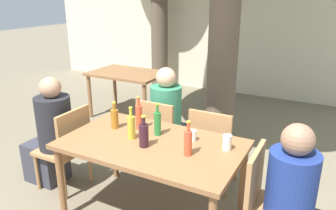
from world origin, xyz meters
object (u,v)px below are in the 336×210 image
at_px(dining_table_back, 128,78).
at_px(patio_chair_3, 213,145).
at_px(person_seated_2, 169,122).
at_px(amber_bottle_4, 115,118).
at_px(patio_chair_1, 268,200).
at_px(green_bottle_2, 157,123).
at_px(person_seated_1, 301,208).
at_px(patio_chair_2, 160,133).
at_px(soda_bottle_0, 188,142).
at_px(drinking_glass_1, 227,142).
at_px(wine_bottle_1, 144,135).
at_px(dining_table_front, 152,150).
at_px(drinking_glass_0, 192,135).
at_px(soda_bottle_5, 139,116).
at_px(patio_chair_0, 67,145).
at_px(oil_cruet_3, 131,127).

xyz_separation_m(dining_table_back, patio_chair_3, (1.98, -1.37, -0.15)).
relative_size(person_seated_2, amber_bottle_4, 4.65).
bearing_deg(patio_chair_1, green_bottle_2, 81.12).
distance_m(person_seated_1, person_seated_2, 1.81).
xyz_separation_m(green_bottle_2, amber_bottle_4, (-0.44, -0.05, -0.02)).
distance_m(patio_chair_2, soda_bottle_0, 1.08).
height_order(person_seated_2, green_bottle_2, person_seated_2).
xyz_separation_m(soda_bottle_0, green_bottle_2, (-0.40, 0.23, 0.00)).
height_order(amber_bottle_4, drinking_glass_1, amber_bottle_4).
relative_size(patio_chair_1, wine_bottle_1, 3.22).
relative_size(dining_table_front, dining_table_back, 1.32).
xyz_separation_m(dining_table_back, green_bottle_2, (1.64, -1.90, 0.22)).
bearing_deg(drinking_glass_0, soda_bottle_5, 179.53).
relative_size(patio_chair_1, green_bottle_2, 2.95).
relative_size(patio_chair_2, green_bottle_2, 2.95).
relative_size(soda_bottle_0, wine_bottle_1, 1.05).
bearing_deg(soda_bottle_0, dining_table_back, 133.91).
bearing_deg(patio_chair_1, drinking_glass_1, 66.36).
distance_m(person_seated_2, amber_bottle_4, 0.88).
distance_m(person_seated_2, drinking_glass_1, 1.22).
xyz_separation_m(dining_table_back, drinking_glass_0, (1.97, -1.86, 0.15)).
xyz_separation_m(patio_chair_3, drinking_glass_0, (-0.02, -0.49, 0.30)).
relative_size(soda_bottle_0, drinking_glass_0, 3.13).
bearing_deg(patio_chair_0, soda_bottle_0, 87.40).
xyz_separation_m(patio_chair_2, person_seated_1, (1.55, -0.69, 0.01)).
bearing_deg(patio_chair_1, amber_bottle_4, 85.66).
height_order(wine_bottle_1, oil_cruet_3, oil_cruet_3).
height_order(soda_bottle_0, amber_bottle_4, soda_bottle_0).
bearing_deg(soda_bottle_5, soda_bottle_0, -23.16).
bearing_deg(person_seated_2, soda_bottle_0, 124.63).
distance_m(dining_table_front, oil_cruet_3, 0.28).
height_order(dining_table_front, drinking_glass_1, drinking_glass_1).
distance_m(oil_cruet_3, soda_bottle_5, 0.23).
bearing_deg(patio_chair_2, soda_bottle_5, 95.96).
bearing_deg(person_seated_1, dining_table_front, 90.00).
relative_size(patio_chair_0, amber_bottle_4, 3.41).
distance_m(green_bottle_2, soda_bottle_5, 0.23).
height_order(soda_bottle_5, drinking_glass_0, soda_bottle_5).
bearing_deg(soda_bottle_0, wine_bottle_1, -175.33).
bearing_deg(soda_bottle_0, person_seated_1, 4.11).
relative_size(dining_table_front, person_seated_2, 1.28).
bearing_deg(amber_bottle_4, dining_table_front, -13.40).
distance_m(person_seated_1, drinking_glass_1, 0.72).
bearing_deg(wine_bottle_1, drinking_glass_1, 22.84).
bearing_deg(person_seated_2, wine_bottle_1, 105.99).
height_order(person_seated_1, amber_bottle_4, person_seated_1).
distance_m(person_seated_1, soda_bottle_5, 1.56).
xyz_separation_m(person_seated_2, oil_cruet_3, (0.11, -0.93, 0.32)).
bearing_deg(patio_chair_3, drinking_glass_0, 87.87).
distance_m(dining_table_front, drinking_glass_0, 0.38).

